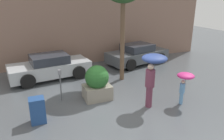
# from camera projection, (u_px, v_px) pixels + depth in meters

# --- Properties ---
(ground_plane) EXTENTS (40.00, 40.00, 0.00)m
(ground_plane) POSITION_uv_depth(u_px,v_px,m) (117.00, 110.00, 8.26)
(ground_plane) COLOR #51565B
(building_facade) EXTENTS (18.00, 0.30, 6.00)m
(building_facade) POSITION_uv_depth(u_px,v_px,m) (74.00, 15.00, 12.99)
(building_facade) COLOR #8C6B5B
(building_facade) RESTS_ON ground
(planter_box) EXTENTS (1.11, 0.98, 1.45)m
(planter_box) POSITION_uv_depth(u_px,v_px,m) (97.00, 83.00, 8.98)
(planter_box) COLOR gray
(planter_box) RESTS_ON ground
(person_adult) EXTENTS (0.95, 0.95, 2.08)m
(person_adult) POSITION_uv_depth(u_px,v_px,m) (153.00, 68.00, 8.08)
(person_adult) COLOR brown
(person_adult) RESTS_ON ground
(person_child) EXTENTS (0.66, 0.66, 1.30)m
(person_child) POSITION_uv_depth(u_px,v_px,m) (185.00, 79.00, 8.44)
(person_child) COLOR #669ED1
(person_child) RESTS_ON ground
(parked_car_near) EXTENTS (4.23, 2.29, 1.25)m
(parked_car_near) POSITION_uv_depth(u_px,v_px,m) (50.00, 67.00, 11.34)
(parked_car_near) COLOR #B7BCC1
(parked_car_near) RESTS_ON ground
(parked_car_far) EXTENTS (4.17, 2.52, 1.25)m
(parked_car_far) POSITION_uv_depth(u_px,v_px,m) (137.00, 54.00, 13.78)
(parked_car_far) COLOR #4C5156
(parked_car_far) RESTS_ON ground
(parking_meter) EXTENTS (0.14, 0.14, 1.34)m
(parking_meter) POSITION_uv_depth(u_px,v_px,m) (60.00, 79.00, 8.74)
(parking_meter) COLOR #595B60
(parking_meter) RESTS_ON ground
(newspaper_box) EXTENTS (0.50, 0.44, 0.90)m
(newspaper_box) POSITION_uv_depth(u_px,v_px,m) (38.00, 110.00, 7.35)
(newspaper_box) COLOR navy
(newspaper_box) RESTS_ON ground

